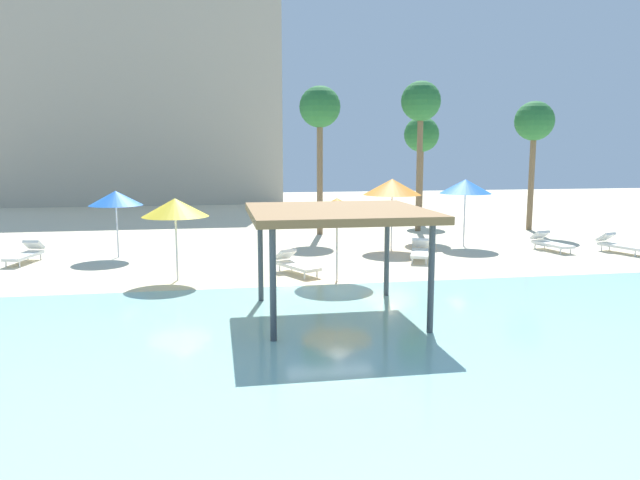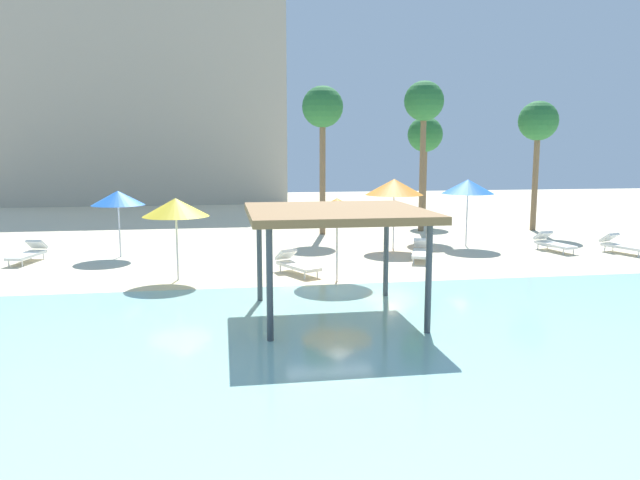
# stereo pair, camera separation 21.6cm
# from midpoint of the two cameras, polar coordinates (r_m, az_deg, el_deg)

# --- Properties ---
(ground_plane) EXTENTS (80.00, 80.00, 0.00)m
(ground_plane) POSITION_cam_midpoint_polar(r_m,az_deg,el_deg) (16.41, 1.17, -5.52)
(ground_plane) COLOR beige
(lagoon_water) EXTENTS (44.00, 13.50, 0.04)m
(lagoon_water) POSITION_cam_midpoint_polar(r_m,az_deg,el_deg) (11.52, 6.29, -11.69)
(lagoon_water) COLOR #99D1C6
(lagoon_water) RESTS_ON ground
(shade_pavilion) EXTENTS (4.12, 4.12, 2.61)m
(shade_pavilion) POSITION_cam_midpoint_polar(r_m,az_deg,el_deg) (14.20, 1.26, 2.30)
(shade_pavilion) COLOR #42474C
(shade_pavilion) RESTS_ON ground
(beach_umbrella_blue_0) EXTENTS (1.94, 1.94, 2.48)m
(beach_umbrella_blue_0) POSITION_cam_midpoint_polar(r_m,az_deg,el_deg) (23.52, -18.99, 3.75)
(beach_umbrella_blue_0) COLOR silver
(beach_umbrella_blue_0) RESTS_ON ground
(beach_umbrella_yellow_2) EXTENTS (2.01, 2.01, 2.53)m
(beach_umbrella_yellow_2) POSITION_cam_midpoint_polar(r_m,az_deg,el_deg) (18.79, -13.84, 2.99)
(beach_umbrella_yellow_2) COLOR silver
(beach_umbrella_yellow_2) RESTS_ON ground
(beach_umbrella_orange_3) EXTENTS (2.32, 2.32, 2.82)m
(beach_umbrella_orange_3) POSITION_cam_midpoint_polar(r_m,az_deg,el_deg) (24.31, 6.58, 5.01)
(beach_umbrella_orange_3) COLOR silver
(beach_umbrella_orange_3) RESTS_ON ground
(beach_umbrella_blue_4) EXTENTS (2.13, 2.13, 2.77)m
(beach_umbrella_blue_4) POSITION_cam_midpoint_polar(r_m,az_deg,el_deg) (25.55, 13.35, 4.94)
(beach_umbrella_blue_4) COLOR silver
(beach_umbrella_blue_4) RESTS_ON ground
(beach_umbrella_orange_5) EXTENTS (2.22, 2.22, 2.55)m
(beach_umbrella_orange_5) POSITION_cam_midpoint_polar(r_m,az_deg,el_deg) (18.14, 1.27, 3.02)
(beach_umbrella_orange_5) COLOR silver
(beach_umbrella_orange_5) RESTS_ON ground
(lounge_chair_0) EXTENTS (1.38, 1.97, 0.74)m
(lounge_chair_0) POSITION_cam_midpoint_polar(r_m,az_deg,el_deg) (19.56, -2.70, -2.22)
(lounge_chair_0) COLOR white
(lounge_chair_0) RESTS_ON ground
(lounge_chair_1) EXTENTS (1.16, 1.99, 0.74)m
(lounge_chair_1) POSITION_cam_midpoint_polar(r_m,az_deg,el_deg) (26.13, 26.14, -0.36)
(lounge_chair_1) COLOR white
(lounge_chair_1) RESTS_ON ground
(lounge_chair_2) EXTENTS (0.94, 1.97, 0.74)m
(lounge_chair_2) POSITION_cam_midpoint_polar(r_m,az_deg,el_deg) (25.61, 20.65, -0.19)
(lounge_chair_2) COLOR white
(lounge_chair_2) RESTS_ON ground
(lounge_chair_3) EXTENTS (1.00, 1.98, 0.74)m
(lounge_chair_3) POSITION_cam_midpoint_polar(r_m,az_deg,el_deg) (23.88, -26.25, -1.14)
(lounge_chair_3) COLOR white
(lounge_chair_3) RESTS_ON ground
(lounge_chair_4) EXTENTS (1.23, 1.99, 0.74)m
(lounge_chair_4) POSITION_cam_midpoint_polar(r_m,az_deg,el_deg) (22.22, 9.14, -1.01)
(lounge_chair_4) COLOR white
(lounge_chair_4) RESTS_ON ground
(palm_tree_0) EXTENTS (1.90, 1.90, 7.21)m
(palm_tree_0) POSITION_cam_midpoint_polar(r_m,az_deg,el_deg) (29.92, 9.29, 12.43)
(palm_tree_0) COLOR brown
(palm_tree_0) RESTS_ON ground
(palm_tree_1) EXTENTS (1.90, 1.90, 6.29)m
(palm_tree_1) POSITION_cam_midpoint_polar(r_m,az_deg,el_deg) (31.57, 19.40, 10.29)
(palm_tree_1) COLOR brown
(palm_tree_1) RESTS_ON ground
(palm_tree_2) EXTENTS (1.90, 1.90, 6.87)m
(palm_tree_2) POSITION_cam_midpoint_polar(r_m,az_deg,el_deg) (28.32, -0.24, 12.10)
(palm_tree_2) COLOR brown
(palm_tree_2) RESTS_ON ground
(palm_tree_3) EXTENTS (1.90, 1.90, 5.73)m
(palm_tree_3) POSITION_cam_midpoint_polar(r_m,az_deg,el_deg) (33.65, 9.39, 9.61)
(palm_tree_3) COLOR brown
(palm_tree_3) RESTS_ON ground
(hotel_block_0) EXTENTS (20.28, 10.22, 16.68)m
(hotel_block_0) POSITION_cam_midpoint_polar(r_m,az_deg,el_deg) (49.70, -16.43, 13.28)
(hotel_block_0) COLOR #B2A893
(hotel_block_0) RESTS_ON ground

